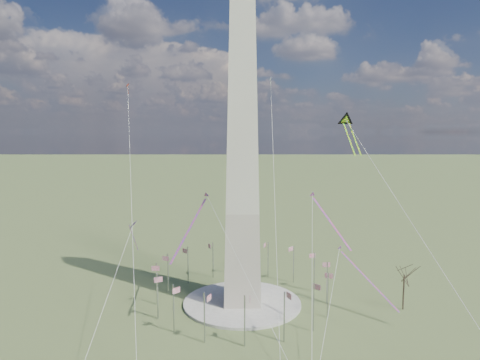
{
  "coord_description": "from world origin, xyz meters",
  "views": [
    {
      "loc": [
        -2.99,
        -125.95,
        52.47
      ],
      "look_at": [
        -0.64,
        0.0,
        38.29
      ],
      "focal_mm": 32.0,
      "sensor_mm": 36.0,
      "label": 1
    }
  ],
  "objects": [
    {
      "name": "ground",
      "position": [
        0.0,
        0.0,
        0.0
      ],
      "size": [
        2000.0,
        2000.0,
        0.0
      ],
      "primitive_type": "plane",
      "color": "#486331",
      "rests_on": "ground"
    },
    {
      "name": "plaza",
      "position": [
        0.0,
        0.0,
        0.4
      ],
      "size": [
        36.0,
        36.0,
        0.8
      ],
      "primitive_type": "cylinder",
      "color": "beige",
      "rests_on": "ground"
    },
    {
      "name": "washington_monument",
      "position": [
        0.0,
        0.0,
        47.95
      ],
      "size": [
        15.56,
        15.56,
        100.0
      ],
      "color": "#BCB49D",
      "rests_on": "plaza"
    },
    {
      "name": "flagpole_ring",
      "position": [
        -0.0,
        -0.0,
        7.27
      ],
      "size": [
        54.4,
        54.4,
        13.0
      ],
      "color": "#AEB1B5",
      "rests_on": "ground"
    },
    {
      "name": "tree_near",
      "position": [
        47.76,
        -4.9,
        11.37
      ],
      "size": [
        9.11,
        9.11,
        15.94
      ],
      "color": "#45342A",
      "rests_on": "ground"
    },
    {
      "name": "kite_delta_black",
      "position": [
        34.24,
        13.25,
        55.54
      ],
      "size": [
        5.95,
        16.14,
        13.52
      ],
      "rotation": [
        0.0,
        0.0,
        3.15
      ],
      "color": "black",
      "rests_on": "ground"
    },
    {
      "name": "kite_diamond_purple",
      "position": [
        -34.48,
        8.05,
        22.18
      ],
      "size": [
        2.34,
        3.42,
        10.08
      ],
      "rotation": [
        0.0,
        0.0,
        2.43
      ],
      "color": "#471B7B",
      "rests_on": "ground"
    },
    {
      "name": "kite_streamer_left",
      "position": [
        22.96,
        -9.35,
        29.75
      ],
      "size": [
        8.21,
        17.86,
        12.93
      ],
      "rotation": [
        0.0,
        0.0,
        3.53
      ],
      "color": "#FF4D28",
      "rests_on": "ground"
    },
    {
      "name": "kite_streamer_mid",
      "position": [
        -13.69,
        -3.76,
        27.98
      ],
      "size": [
        9.75,
        22.41,
        16.14
      ],
      "rotation": [
        0.0,
        0.0,
        2.77
      ],
      "color": "#FF4D28",
      "rests_on": "ground"
    },
    {
      "name": "kite_streamer_right",
      "position": [
        34.24,
        -5.16,
        12.36
      ],
      "size": [
        13.81,
        17.55,
        14.5
      ],
      "rotation": [
        0.0,
        0.0,
        3.79
      ],
      "color": "#FF4D28",
      "rests_on": "ground"
    },
    {
      "name": "kite_small_red",
      "position": [
        -41.84,
        36.81,
        69.44
      ],
      "size": [
        1.44,
        1.29,
        3.92
      ],
      "rotation": [
        0.0,
        0.0,
        3.14
      ],
      "color": "#B93315",
      "rests_on": "ground"
    },
    {
      "name": "kite_small_white",
      "position": [
        12.8,
        51.39,
        73.69
      ],
      "size": [
        1.16,
        1.96,
        4.66
      ],
      "rotation": [
        0.0,
        0.0,
        2.82
      ],
      "color": "silver",
      "rests_on": "ground"
    }
  ]
}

